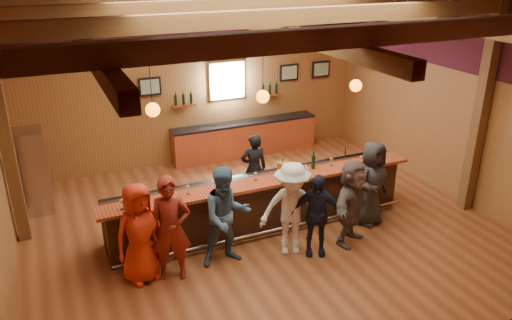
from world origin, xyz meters
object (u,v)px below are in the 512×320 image
(customer_brown, at_px, (352,202))
(customer_dark, at_px, (371,183))
(customer_denim, at_px, (227,216))
(customer_navy, at_px, (316,215))
(bartender, at_px, (254,168))
(ice_bucket, at_px, (283,168))
(customer_redvest, at_px, (171,229))
(stainless_fridge, at_px, (30,172))
(back_bar_cabinet, at_px, (245,138))
(customer_orange, at_px, (140,233))
(bar_counter, at_px, (260,201))
(bottle_a, at_px, (283,168))
(customer_white, at_px, (292,209))

(customer_brown, relative_size, customer_dark, 0.96)
(customer_denim, bearing_deg, customer_navy, -11.19)
(bartender, relative_size, ice_bucket, 5.89)
(customer_redvest, bearing_deg, stainless_fridge, 138.34)
(stainless_fridge, relative_size, customer_denim, 0.99)
(back_bar_cabinet, height_order, customer_orange, customer_orange)
(ice_bucket, bearing_deg, bartender, 94.56)
(stainless_fridge, height_order, bartender, stainless_fridge)
(bar_counter, xyz_separation_m, customer_dark, (2.05, -0.82, 0.35))
(bar_counter, bearing_deg, customer_orange, -161.11)
(bar_counter, distance_m, customer_denim, 1.50)
(ice_bucket, bearing_deg, bottle_a, 96.49)
(customer_navy, distance_m, customer_dark, 1.66)
(customer_brown, distance_m, bartender, 2.48)
(bottle_a, bearing_deg, customer_brown, -51.40)
(stainless_fridge, bearing_deg, customer_brown, -34.81)
(customer_redvest, bearing_deg, customer_white, 13.87)
(customer_white, bearing_deg, stainless_fridge, 158.60)
(customer_redvest, height_order, customer_denim, customer_redvest)
(customer_white, relative_size, customer_dark, 1.01)
(stainless_fridge, xyz_separation_m, bartender, (4.42, -1.47, -0.12))
(customer_orange, relative_size, customer_white, 0.99)
(bar_counter, height_order, bottle_a, bottle_a)
(bar_counter, bearing_deg, customer_navy, -70.44)
(customer_white, bearing_deg, customer_brown, 12.81)
(back_bar_cabinet, bearing_deg, customer_denim, -116.39)
(customer_denim, height_order, customer_navy, customer_denim)
(customer_denim, relative_size, bartender, 1.16)
(stainless_fridge, bearing_deg, customer_navy, -39.63)
(customer_redvest, relative_size, ice_bucket, 6.93)
(customer_navy, xyz_separation_m, customer_dark, (1.57, 0.54, 0.09))
(customer_redvest, xyz_separation_m, bartender, (2.37, 2.00, -0.14))
(bartender, height_order, bottle_a, bartender)
(customer_orange, height_order, customer_brown, customer_orange)
(bar_counter, distance_m, customer_brown, 1.85)
(stainless_fridge, bearing_deg, bottle_a, -30.39)
(customer_redvest, bearing_deg, bartender, 57.93)
(bartender, bearing_deg, customer_white, 94.94)
(customer_brown, bearing_deg, customer_dark, 1.76)
(customer_orange, distance_m, customer_white, 2.66)
(customer_redvest, distance_m, ice_bucket, 2.61)
(bar_counter, height_order, customer_redvest, customer_redvest)
(back_bar_cabinet, height_order, customer_navy, customer_navy)
(bartender, xyz_separation_m, ice_bucket, (0.09, -1.19, 0.46))
(bar_counter, relative_size, customer_brown, 3.77)
(back_bar_cabinet, distance_m, bottle_a, 3.92)
(customer_navy, bearing_deg, bar_counter, 135.02)
(customer_white, distance_m, customer_dark, 1.99)
(back_bar_cabinet, distance_m, customer_white, 4.88)
(back_bar_cabinet, distance_m, stainless_fridge, 5.43)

